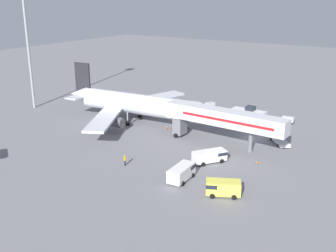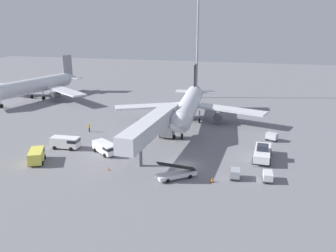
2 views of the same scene
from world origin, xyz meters
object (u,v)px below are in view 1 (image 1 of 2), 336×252
object	(u,v)px
jet_bridge	(218,118)
safety_cone_bravo	(257,162)
service_van_near_center	(210,156)
safety_cone_alpha	(167,128)
baggage_cart_mid_center	(283,126)
airplane_at_gate	(135,104)
service_van_near_left	(182,172)
ground_crew_worker_foreground	(125,160)
pushback_tug	(249,112)
baggage_cart_far_center	(210,106)
safety_cone_charlie	(288,134)
service_van_far_right	(222,187)
apron_light_mast	(24,11)
baggage_cart_mid_right	(288,120)
belt_loader_truck	(280,140)

from	to	relation	value
jet_bridge	safety_cone_bravo	bearing A→B (deg)	-115.55
service_van_near_center	safety_cone_alpha	size ratio (longest dim) A/B	9.06
baggage_cart_mid_center	airplane_at_gate	bearing A→B (deg)	114.87
service_van_near_left	safety_cone_bravo	xyz separation A→B (m)	(11.43, -6.94, -0.96)
service_van_near_left	ground_crew_worker_foreground	world-z (taller)	service_van_near_left
pushback_tug	ground_crew_worker_foreground	xyz separation A→B (m)	(-34.71, 6.28, -0.26)
baggage_cart_far_center	safety_cone_charlie	bearing A→B (deg)	-111.81
safety_cone_bravo	service_van_far_right	bearing A→B (deg)	-179.96
service_van_near_left	safety_cone_charlie	world-z (taller)	service_van_near_left
baggage_cart_far_center	apron_light_mast	bearing A→B (deg)	121.03
baggage_cart_mid_right	safety_cone_charlie	bearing A→B (deg)	-162.28
baggage_cart_far_center	service_van_near_left	bearing A→B (deg)	-158.58
jet_bridge	safety_cone_charlie	world-z (taller)	jet_bridge
belt_loader_truck	baggage_cart_far_center	xyz separation A→B (m)	(13.63, 21.07, 0.11)
service_van_near_center	apron_light_mast	world-z (taller)	apron_light_mast
airplane_at_gate	service_van_near_center	xyz separation A→B (m)	(-9.96, -22.57, -2.97)
service_van_far_right	service_van_near_left	bearing A→B (deg)	80.24
baggage_cart_mid_center	baggage_cart_mid_right	size ratio (longest dim) A/B	0.86
belt_loader_truck	ground_crew_worker_foreground	size ratio (longest dim) A/B	3.15
belt_loader_truck	safety_cone_bravo	bearing A→B (deg)	179.51
service_van_near_left	baggage_cart_mid_right	distance (m)	35.30
safety_cone_alpha	safety_cone_charlie	size ratio (longest dim) A/B	0.84
belt_loader_truck	service_van_near_left	world-z (taller)	belt_loader_truck
belt_loader_truck	service_van_far_right	size ratio (longest dim) A/B	1.15
service_van_near_center	safety_cone_charlie	bearing A→B (deg)	-18.44
service_van_near_left	baggage_cart_far_center	distance (m)	38.45
service_van_near_center	service_van_far_right	bearing A→B (deg)	-144.65
baggage_cart_mid_right	safety_cone_charlie	size ratio (longest dim) A/B	3.35
pushback_tug	service_van_near_center	size ratio (longest dim) A/B	1.34
baggage_cart_mid_right	baggage_cart_far_center	bearing A→B (deg)	87.56
ground_crew_worker_foreground	safety_cone_bravo	size ratio (longest dim) A/B	3.64
baggage_cart_mid_center	safety_cone_bravo	distance (m)	19.12
jet_bridge	ground_crew_worker_foreground	size ratio (longest dim) A/B	12.41
baggage_cart_far_center	safety_cone_bravo	bearing A→B (deg)	-139.27
airplane_at_gate	apron_light_mast	size ratio (longest dim) A/B	1.06
service_van_near_left	safety_cone_alpha	distance (m)	23.14
safety_cone_bravo	safety_cone_charlie	xyz separation A→B (m)	(15.96, -0.03, 0.12)
service_van_near_left	ground_crew_worker_foreground	size ratio (longest dim) A/B	2.85
service_van_near_center	baggage_cart_mid_right	world-z (taller)	service_van_near_center
belt_loader_truck	baggage_cart_far_center	bearing A→B (deg)	57.10
jet_bridge	service_van_near_center	xyz separation A→B (m)	(-7.86, -2.65, -3.81)
safety_cone_bravo	apron_light_mast	bearing A→B (deg)	86.99
apron_light_mast	service_van_far_right	bearing A→B (deg)	-105.43
service_van_near_center	safety_cone_charlie	distance (m)	20.53
baggage_cart_mid_right	baggage_cart_mid_center	bearing A→B (deg)	-174.36
belt_loader_truck	safety_cone_charlie	bearing A→B (deg)	0.72
ground_crew_worker_foreground	safety_cone_bravo	xyz separation A→B (m)	(12.01, -16.98, -0.72)
baggage_cart_far_center	safety_cone_alpha	world-z (taller)	baggage_cart_far_center
service_van_near_center	pushback_tug	bearing A→B (deg)	9.19
service_van_near_center	apron_light_mast	xyz separation A→B (m)	(6.48, 50.08, 20.85)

